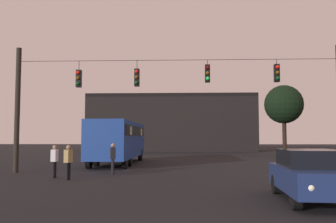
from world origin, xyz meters
name	(u,v)px	position (x,y,z in m)	size (l,w,h in m)	color
ground_plane	(178,161)	(0.00, 24.50, 0.00)	(168.00, 168.00, 0.00)	black
overhead_signal_span	(175,99)	(-0.02, 14.10, 3.96)	(17.73, 0.44, 6.87)	black
city_bus	(119,138)	(-4.29, 21.03, 1.87)	(2.56, 11.00, 3.00)	navy
car_near_right	(311,174)	(4.20, 5.50, 0.80)	(2.09, 4.43, 1.52)	navy
pedestrian_crossing_left	(68,160)	(-4.78, 10.73, 0.87)	(0.33, 0.41, 1.56)	black
pedestrian_crossing_center	(113,157)	(-3.26, 13.36, 0.89)	(0.35, 0.42, 1.59)	black
pedestrian_crossing_right	(54,160)	(-5.69, 11.55, 0.86)	(0.26, 0.37, 1.54)	black
corner_building	(172,124)	(-1.26, 49.83, 4.02)	(23.73, 10.81, 8.05)	black
tree_left_silhouette	(284,105)	(11.54, 35.46, 5.57)	(4.26, 4.26, 7.73)	black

